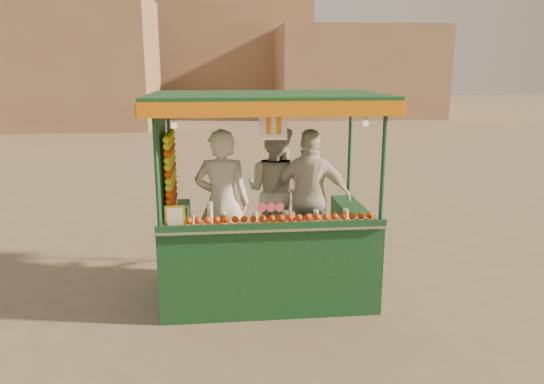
{
  "coord_description": "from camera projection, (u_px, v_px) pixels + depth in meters",
  "views": [
    {
      "loc": [
        -0.92,
        -5.89,
        2.78
      ],
      "look_at": [
        -0.29,
        0.21,
        1.29
      ],
      "focal_mm": 33.94,
      "sensor_mm": 36.0,
      "label": 1
    }
  ],
  "objects": [
    {
      "name": "vendor_left",
      "position": [
        222.0,
        203.0,
        6.17
      ],
      "size": [
        0.7,
        0.51,
        1.8
      ],
      "rotation": [
        0.0,
        0.0,
        3.02
      ],
      "color": "silver",
      "rests_on": "ground"
    },
    {
      "name": "building_left",
      "position": [
        45.0,
        62.0,
        24.17
      ],
      "size": [
        10.0,
        6.0,
        6.0
      ],
      "primitive_type": "cube",
      "color": "#9C7B59",
      "rests_on": "ground"
    },
    {
      "name": "vendor_right",
      "position": [
        311.0,
        198.0,
        6.55
      ],
      "size": [
        1.1,
        0.66,
        1.75
      ],
      "rotation": [
        0.0,
        0.0,
        2.9
      ],
      "color": "silver",
      "rests_on": "ground"
    },
    {
      "name": "juice_cart",
      "position": [
        261.0,
        235.0,
        6.24
      ],
      "size": [
        2.74,
        1.77,
        2.49
      ],
      "color": "#103E22",
      "rests_on": "ground"
    },
    {
      "name": "building_center",
      "position": [
        201.0,
        56.0,
        34.41
      ],
      "size": [
        14.0,
        7.0,
        7.0
      ],
      "primitive_type": "cube",
      "color": "#9C7B59",
      "rests_on": "ground"
    },
    {
      "name": "ground",
      "position": [
        297.0,
        295.0,
        6.45
      ],
      "size": [
        90.0,
        90.0,
        0.0
      ],
      "primitive_type": "plane",
      "color": "#6C604D",
      "rests_on": "ground"
    },
    {
      "name": "vendor_middle",
      "position": [
        276.0,
        191.0,
        6.85
      ],
      "size": [
        1.09,
        1.03,
        1.76
      ],
      "rotation": [
        0.0,
        0.0,
        2.55
      ],
      "color": "silver",
      "rests_on": "ground"
    },
    {
      "name": "building_right",
      "position": [
        355.0,
        72.0,
        29.75
      ],
      "size": [
        9.0,
        6.0,
        5.0
      ],
      "primitive_type": "cube",
      "color": "#9C7B59",
      "rests_on": "ground"
    }
  ]
}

